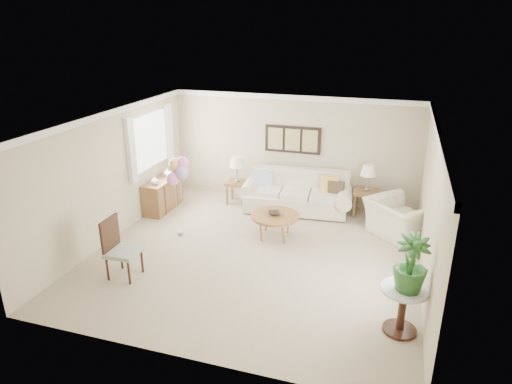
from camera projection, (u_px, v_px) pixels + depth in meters
The scene contains 18 objects.
ground_plane at pixel (255, 255), 8.73m from camera, with size 6.00×6.00×0.00m, color tan.
room_shell at pixel (251, 172), 8.27m from camera, with size 6.04×6.04×2.60m.
wall_art_triptych at pixel (293, 140), 10.83m from camera, with size 1.35×0.06×0.65m.
sofa at pixel (297, 195), 10.65m from camera, with size 2.66×1.16×0.95m.
end_table_left at pixel (237, 185), 11.07m from camera, with size 0.51×0.46×0.55m.
end_table_right at pixel (366, 194), 10.32m from camera, with size 0.56×0.51×0.61m.
lamp_left at pixel (237, 163), 10.87m from camera, with size 0.35×0.35×0.62m.
lamp_right at pixel (368, 171), 10.13m from camera, with size 0.34×0.34×0.59m.
coffee_table at pixel (275, 217), 9.28m from camera, with size 0.99×0.99×0.50m.
decor_bowl at pixel (274, 213), 9.27m from camera, with size 0.26×0.26×0.06m, color black.
armchair at pixel (400, 219), 9.32m from camera, with size 1.21×1.06×0.79m, color beige.
side_table at pixel (403, 299), 6.40m from camera, with size 0.66×0.66×0.72m.
potted_plant at pixel (411, 264), 6.15m from camera, with size 0.46×0.46×0.83m, color #1E5320.
accent_chair at pixel (119, 247), 7.83m from camera, with size 0.54×0.54×1.08m.
credenza at pixel (163, 194), 10.72m from camera, with size 0.46×1.20×0.74m.
vase_white at pixel (155, 180), 10.25m from camera, with size 0.18×0.18×0.19m, color silver.
vase_sage at pixel (167, 172), 10.79m from camera, with size 0.19×0.19×0.19m, color beige.
balloon_cluster at pixel (178, 171), 9.05m from camera, with size 0.44×0.40×1.69m.
Camera 1 is at (2.34, -7.38, 4.21)m, focal length 32.00 mm.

